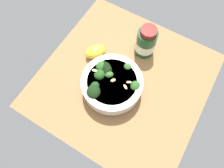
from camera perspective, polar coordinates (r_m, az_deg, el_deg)
name	(u,v)px	position (r cm, az deg, el deg)	size (l,w,h in cm)	color
ground_plane	(123,82)	(73.90, 3.15, 0.62)	(56.46, 56.46, 3.73)	#996D42
bowl_of_broccoli	(111,83)	(66.90, -0.24, 0.26)	(20.14, 20.14, 9.03)	silver
lemon_wedge	(95,52)	(75.14, -4.66, 9.04)	(7.77, 4.88, 4.52)	yellow
bottle_tall	(146,42)	(74.14, 9.47, 11.48)	(7.14, 7.14, 12.59)	#194723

